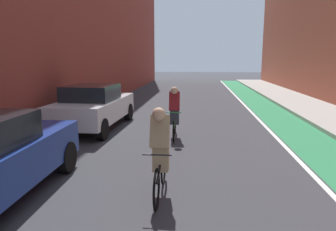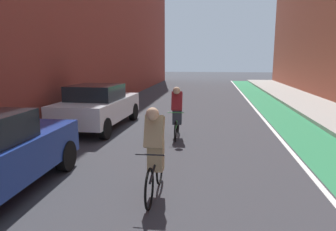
{
  "view_description": "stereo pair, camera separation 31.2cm",
  "coord_description": "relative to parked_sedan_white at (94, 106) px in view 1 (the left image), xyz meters",
  "views": [
    {
      "loc": [
        0.27,
        4.57,
        2.41
      ],
      "look_at": [
        -0.47,
        12.09,
        1.03
      ],
      "focal_mm": 33.31,
      "sensor_mm": 36.0,
      "label": 1
    },
    {
      "loc": [
        0.58,
        4.61,
        2.41
      ],
      "look_at": [
        -0.47,
        12.09,
        1.03
      ],
      "focal_mm": 33.31,
      "sensor_mm": 36.0,
      "label": 2
    }
  ],
  "objects": [
    {
      "name": "cyclist_mid",
      "position": [
        2.98,
        -5.2,
        0.03
      ],
      "size": [
        0.48,
        1.74,
        1.62
      ],
      "color": "black",
      "rests_on": "ground"
    },
    {
      "name": "sidewalk_right",
      "position": [
        9.09,
        3.89,
        -0.71
      ],
      "size": [
        2.65,
        41.76,
        0.14
      ],
      "primitive_type": "cube",
      "color": "#A8A59E",
      "rests_on": "ground"
    },
    {
      "name": "ground_plane",
      "position": [
        3.36,
        1.89,
        -0.78
      ],
      "size": [
        91.86,
        91.86,
        0.0
      ],
      "primitive_type": "plane",
      "color": "#38383D"
    },
    {
      "name": "lane_divider_stripe",
      "position": [
        6.06,
        3.89,
        -0.78
      ],
      "size": [
        0.12,
        41.76,
        0.0
      ],
      "primitive_type": "cube",
      "color": "white",
      "rests_on": "ground"
    },
    {
      "name": "parked_sedan_white",
      "position": [
        0.0,
        0.0,
        0.0
      ],
      "size": [
        1.96,
        4.27,
        1.53
      ],
      "color": "silver",
      "rests_on": "ground"
    },
    {
      "name": "bike_lane_paint",
      "position": [
        6.96,
        3.89,
        -0.78
      ],
      "size": [
        1.6,
        41.76,
        0.0
      ],
      "primitive_type": "cube",
      "color": "#2D8451",
      "rests_on": "ground"
    },
    {
      "name": "cyclist_trailing",
      "position": [
        2.9,
        -1.0,
        0.06
      ],
      "size": [
        0.48,
        1.68,
        1.59
      ],
      "color": "black",
      "rests_on": "ground"
    }
  ]
}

